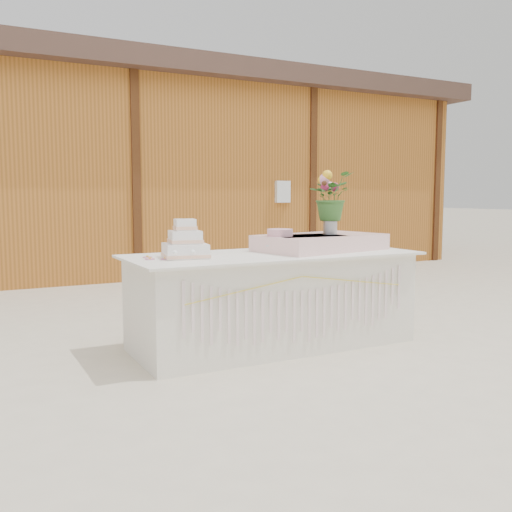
% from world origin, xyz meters
% --- Properties ---
extents(ground, '(80.00, 80.00, 0.00)m').
position_xyz_m(ground, '(0.00, 0.00, 0.00)').
color(ground, beige).
rests_on(ground, ground).
extents(barn, '(12.60, 4.60, 3.30)m').
position_xyz_m(barn, '(-0.01, 5.99, 1.68)').
color(barn, '#A86323').
rests_on(barn, ground).
extents(cake_table, '(2.40, 1.00, 0.77)m').
position_xyz_m(cake_table, '(0.00, -0.00, 0.39)').
color(cake_table, silver).
rests_on(cake_table, ground).
extents(wedding_cake, '(0.38, 0.38, 0.30)m').
position_xyz_m(wedding_cake, '(-0.76, 0.02, 0.87)').
color(wedding_cake, white).
rests_on(wedding_cake, cake_table).
extents(pink_cake_stand, '(0.27, 0.27, 0.20)m').
position_xyz_m(pink_cake_stand, '(0.08, 0.03, 0.88)').
color(pink_cake_stand, silver).
rests_on(pink_cake_stand, cake_table).
extents(satin_runner, '(1.18, 0.82, 0.14)m').
position_xyz_m(satin_runner, '(0.50, 0.04, 0.84)').
color(satin_runner, '#FFCDCD').
rests_on(satin_runner, cake_table).
extents(flower_vase, '(0.12, 0.12, 0.17)m').
position_xyz_m(flower_vase, '(0.58, 0.02, 0.99)').
color(flower_vase, '#BBBBC0').
rests_on(flower_vase, satin_runner).
extents(bouquet, '(0.49, 0.47, 0.42)m').
position_xyz_m(bouquet, '(0.58, 0.02, 1.28)').
color(bouquet, '#346528').
rests_on(bouquet, flower_vase).
extents(loose_flowers, '(0.27, 0.39, 0.02)m').
position_xyz_m(loose_flowers, '(-0.96, 0.09, 0.78)').
color(loose_flowers, '#CE7E97').
rests_on(loose_flowers, cake_table).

